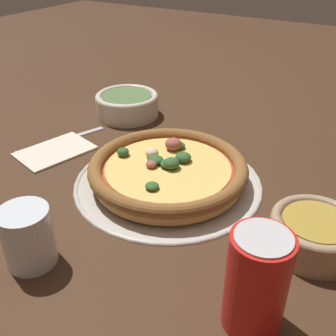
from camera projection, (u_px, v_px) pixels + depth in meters
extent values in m
plane|color=#3D2616|center=(168.00, 183.00, 0.68)|extent=(3.00, 3.00, 0.00)
cylinder|color=#B7B2A8|center=(168.00, 182.00, 0.68)|extent=(0.32, 0.32, 0.00)
torus|color=#B7B2A8|center=(168.00, 181.00, 0.68)|extent=(0.32, 0.32, 0.01)
cylinder|color=tan|center=(168.00, 174.00, 0.67)|extent=(0.25, 0.25, 0.02)
torus|color=brown|center=(168.00, 167.00, 0.67)|extent=(0.27, 0.27, 0.02)
cylinder|color=#B7381E|center=(168.00, 168.00, 0.67)|extent=(0.23, 0.23, 0.00)
cylinder|color=#E5B75B|center=(168.00, 167.00, 0.67)|extent=(0.21, 0.21, 0.00)
ellipsoid|color=#2D5628|center=(168.00, 164.00, 0.66)|extent=(0.03, 0.03, 0.01)
ellipsoid|color=#2D5628|center=(171.00, 163.00, 0.66)|extent=(0.04, 0.04, 0.02)
ellipsoid|color=#2D5628|center=(123.00, 152.00, 0.70)|extent=(0.03, 0.03, 0.01)
ellipsoid|color=beige|center=(152.00, 153.00, 0.69)|extent=(0.03, 0.03, 0.02)
ellipsoid|color=#994C3D|center=(173.00, 144.00, 0.71)|extent=(0.03, 0.03, 0.02)
ellipsoid|color=#2D5628|center=(157.00, 159.00, 0.68)|extent=(0.03, 0.03, 0.01)
ellipsoid|color=#994C3D|center=(151.00, 164.00, 0.66)|extent=(0.02, 0.02, 0.01)
ellipsoid|color=#2D5628|center=(179.00, 146.00, 0.72)|extent=(0.03, 0.03, 0.01)
ellipsoid|color=#2D5628|center=(152.00, 186.00, 0.61)|extent=(0.03, 0.03, 0.01)
ellipsoid|color=#2D5628|center=(183.00, 157.00, 0.68)|extent=(0.04, 0.04, 0.02)
cylinder|color=#9E8466|center=(314.00, 235.00, 0.53)|extent=(0.12, 0.12, 0.04)
torus|color=#9E8466|center=(317.00, 223.00, 0.52)|extent=(0.12, 0.12, 0.01)
cylinder|color=olive|center=(317.00, 222.00, 0.52)|extent=(0.09, 0.09, 0.00)
cylinder|color=beige|center=(127.00, 106.00, 0.92)|extent=(0.15, 0.15, 0.05)
torus|color=beige|center=(127.00, 97.00, 0.91)|extent=(0.15, 0.15, 0.01)
cylinder|color=#4C6B3D|center=(127.00, 96.00, 0.90)|extent=(0.11, 0.11, 0.00)
cylinder|color=silver|center=(28.00, 237.00, 0.50)|extent=(0.07, 0.07, 0.08)
cube|color=beige|center=(55.00, 150.00, 0.77)|extent=(0.16, 0.13, 0.01)
cube|color=#B7B7BC|center=(72.00, 137.00, 0.83)|extent=(0.14, 0.06, 0.00)
cube|color=#B7B7BC|center=(28.00, 150.00, 0.78)|extent=(0.05, 0.04, 0.00)
cylinder|color=red|center=(256.00, 283.00, 0.41)|extent=(0.07, 0.07, 0.12)
cylinder|color=#BCBCC1|center=(264.00, 237.00, 0.38)|extent=(0.06, 0.06, 0.00)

